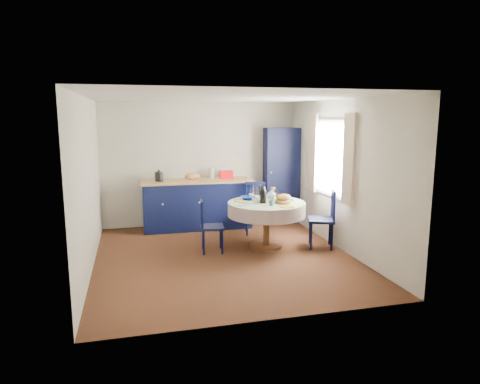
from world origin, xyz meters
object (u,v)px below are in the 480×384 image
object	(u,v)px
kitchen_counter	(197,203)
mug_b	(271,203)
mug_c	(280,196)
mug_d	(252,196)
dining_table	(267,209)
chair_right	(324,218)
pantry_cabinet	(281,175)
mug_a	(255,201)
cobalt_bowl	(248,198)
chair_far	(255,208)
chair_left	(210,226)

from	to	relation	value
kitchen_counter	mug_b	bearing A→B (deg)	-63.29
mug_c	mug_b	bearing A→B (deg)	-123.46
mug_b	mug_d	bearing A→B (deg)	104.32
dining_table	chair_right	world-z (taller)	dining_table
pantry_cabinet	dining_table	world-z (taller)	pantry_cabinet
mug_a	cobalt_bowl	size ratio (longest dim) A/B	0.44
kitchen_counter	mug_c	xyz separation A→B (m)	(1.24, -1.42, 0.34)
chair_right	cobalt_bowl	xyz separation A→B (m)	(-1.20, 0.49, 0.31)
chair_far	mug_a	distance (m)	1.10
chair_far	mug_b	bearing A→B (deg)	-82.80
dining_table	cobalt_bowl	bearing A→B (deg)	133.69
chair_far	chair_right	size ratio (longest dim) A/B	0.97
kitchen_counter	chair_left	size ratio (longest dim) A/B	2.49
chair_right	mug_a	world-z (taller)	chair_right
chair_right	mug_c	distance (m)	0.84
pantry_cabinet	dining_table	distance (m)	1.93
chair_right	chair_left	bearing A→B (deg)	-76.24
mug_d	cobalt_bowl	bearing A→B (deg)	-137.78
mug_b	chair_left	bearing A→B (deg)	163.70
dining_table	mug_b	distance (m)	0.33
chair_right	mug_b	size ratio (longest dim) A/B	10.97
kitchen_counter	cobalt_bowl	bearing A→B (deg)	-62.27
mug_b	mug_c	xyz separation A→B (m)	(0.30, 0.46, 0.01)
chair_far	mug_b	size ratio (longest dim) A/B	10.60
dining_table	mug_b	bearing A→B (deg)	-92.77
pantry_cabinet	mug_c	xyz separation A→B (m)	(-0.56, -1.52, -0.15)
mug_c	mug_d	world-z (taller)	mug_c
chair_left	chair_right	world-z (taller)	chair_right
mug_a	chair_left	bearing A→B (deg)	177.29
mug_a	mug_d	world-z (taller)	same
mug_b	mug_d	world-z (taller)	mug_d
cobalt_bowl	mug_a	bearing A→B (deg)	-82.22
dining_table	chair_far	xyz separation A→B (m)	(0.09, 0.97, -0.18)
chair_right	cobalt_bowl	distance (m)	1.33
pantry_cabinet	mug_b	xyz separation A→B (m)	(-0.87, -1.98, -0.16)
mug_d	chair_left	bearing A→B (deg)	-157.25
cobalt_bowl	chair_left	bearing A→B (deg)	-160.01
mug_a	cobalt_bowl	world-z (taller)	mug_a
pantry_cabinet	chair_far	bearing A→B (deg)	-131.18
dining_table	mug_b	world-z (taller)	dining_table
chair_far	mug_a	bearing A→B (deg)	-94.84
pantry_cabinet	chair_far	xyz separation A→B (m)	(-0.77, -0.73, -0.50)
mug_a	cobalt_bowl	bearing A→B (deg)	97.78
mug_b	dining_table	bearing A→B (deg)	87.23
chair_right	mug_a	xyz separation A→B (m)	(-1.16, 0.19, 0.33)
mug_a	mug_c	world-z (taller)	mug_c
dining_table	chair_left	world-z (taller)	dining_table
kitchen_counter	dining_table	world-z (taller)	kitchen_counter
dining_table	mug_b	size ratio (longest dim) A/B	14.28
cobalt_bowl	chair_far	bearing A→B (deg)	64.27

